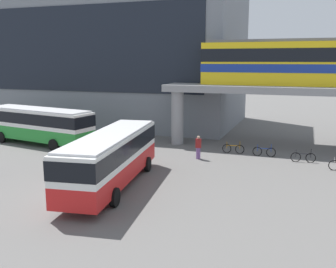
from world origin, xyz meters
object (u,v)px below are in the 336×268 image
(bicycle_blue, at_px, (264,152))
(bicycle_orange, at_px, (233,149))
(bicycle_black, at_px, (303,157))
(bus_main, at_px, (112,154))
(pedestrian_walking_across, at_px, (198,148))
(train, at_px, (322,62))
(station_building, at_px, (108,57))
(bus_secondary, at_px, (38,122))

(bicycle_blue, xyz_separation_m, bicycle_orange, (-2.47, 0.21, 0.00))
(bicycle_black, relative_size, bicycle_orange, 1.00)
(bus_main, bearing_deg, pedestrian_walking_across, 69.16)
(bicycle_blue, xyz_separation_m, pedestrian_walking_across, (-4.65, -2.55, 0.49))
(train, distance_m, bicycle_orange, 10.26)
(bicycle_blue, bearing_deg, bicycle_orange, 175.25)
(train, distance_m, bus_main, 19.72)
(station_building, height_order, train, station_building)
(station_building, distance_m, bus_secondary, 16.06)
(bicycle_orange, bearing_deg, station_building, 145.07)
(train, xyz_separation_m, bicycle_black, (-0.93, -5.27, -6.91))
(bus_main, height_order, bicycle_blue, bus_main)
(bus_main, height_order, bicycle_orange, bus_main)
(bicycle_black, bearing_deg, bus_main, -137.41)
(bus_secondary, distance_m, bicycle_orange, 17.25)
(train, distance_m, bicycle_blue, 9.05)
(bus_secondary, bearing_deg, bicycle_orange, 8.20)
(bus_secondary, relative_size, bicycle_black, 6.34)
(bicycle_orange, bearing_deg, bus_main, -115.85)
(bus_secondary, xyz_separation_m, bicycle_orange, (16.99, 2.45, -1.63))
(bus_secondary, xyz_separation_m, bicycle_blue, (19.47, 2.24, -1.63))
(train, height_order, bus_main, train)
(station_building, xyz_separation_m, bicycle_blue, (20.39, -12.72, -7.41))
(bicycle_black, height_order, bicycle_orange, same)
(bus_main, relative_size, bus_secondary, 1.00)
(bus_secondary, bearing_deg, bus_main, -35.69)
(bicycle_blue, height_order, pedestrian_walking_across, pedestrian_walking_across)
(bus_main, xyz_separation_m, bus_secondary, (-11.73, 8.42, 0.00))
(bicycle_blue, bearing_deg, bus_secondary, -173.43)
(train, distance_m, bicycle_black, 8.74)
(station_building, relative_size, bus_secondary, 2.79)
(bus_main, distance_m, bicycle_black, 14.56)
(bus_main, bearing_deg, station_building, 118.41)
(station_building, relative_size, bicycle_blue, 17.62)
(bicycle_black, distance_m, pedestrian_walking_across, 7.77)
(bus_main, relative_size, bicycle_orange, 6.30)
(bus_secondary, xyz_separation_m, bicycle_black, (22.38, 1.37, -1.63))
(pedestrian_walking_across, bearing_deg, bicycle_orange, 51.66)
(bus_secondary, height_order, bicycle_orange, bus_secondary)
(bicycle_blue, xyz_separation_m, bicycle_black, (2.92, -0.87, 0.00))
(bicycle_blue, relative_size, bicycle_black, 1.00)
(train, height_order, bus_secondary, train)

